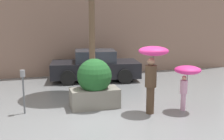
% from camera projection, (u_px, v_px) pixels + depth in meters
% --- Properties ---
extents(ground_plane, '(40.00, 40.00, 0.00)m').
position_uv_depth(ground_plane, '(98.00, 119.00, 7.68)').
color(ground_plane, slate).
extents(building_facade, '(18.00, 0.30, 6.00)m').
position_uv_depth(building_facade, '(66.00, 13.00, 13.30)').
color(building_facade, '#8C6B5B').
rests_on(building_facade, ground).
extents(planter_box, '(1.49, 1.06, 1.52)m').
position_uv_depth(planter_box, '(94.00, 84.00, 8.60)').
color(planter_box, gray).
rests_on(planter_box, ground).
extents(person_adult, '(0.86, 0.86, 1.95)m').
position_uv_depth(person_adult, '(152.00, 63.00, 7.98)').
color(person_adult, '#473323').
rests_on(person_adult, ground).
extents(person_child, '(0.78, 0.78, 1.36)m').
position_uv_depth(person_child, '(187.00, 74.00, 8.21)').
color(person_child, '#D199B7').
rests_on(person_child, ground).
extents(parked_car_near, '(4.08, 2.41, 1.35)m').
position_uv_depth(parked_car_near, '(95.00, 66.00, 12.55)').
color(parked_car_near, black).
rests_on(parked_car_near, ground).
extents(parking_meter, '(0.14, 0.14, 1.28)m').
position_uv_depth(parking_meter, '(23.00, 82.00, 8.00)').
color(parking_meter, '#595B60').
rests_on(parking_meter, ground).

